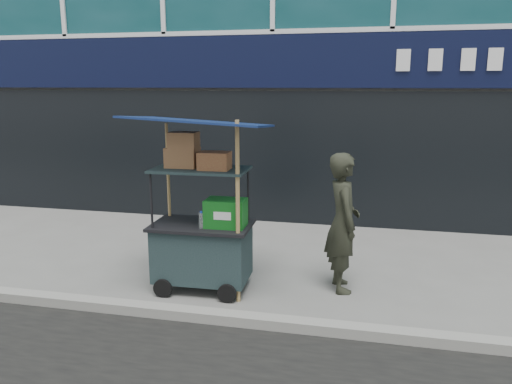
# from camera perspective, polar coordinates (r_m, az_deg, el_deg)

# --- Properties ---
(ground) EXTENTS (80.00, 80.00, 0.00)m
(ground) POSITION_cam_1_polar(r_m,az_deg,el_deg) (5.81, -5.66, -13.51)
(ground) COLOR slate
(ground) RESTS_ON ground
(curb) EXTENTS (80.00, 0.18, 0.12)m
(curb) POSITION_cam_1_polar(r_m,az_deg,el_deg) (5.61, -6.32, -13.81)
(curb) COLOR gray
(curb) RESTS_ON ground
(vendor_cart) EXTENTS (1.64, 1.18, 2.18)m
(vendor_cart) POSITION_cam_1_polar(r_m,az_deg,el_deg) (6.16, -6.07, -4.36)
(vendor_cart) COLOR black
(vendor_cart) RESTS_ON ground
(vendor_man) EXTENTS (0.56, 0.71, 1.72)m
(vendor_man) POSITION_cam_1_polar(r_m,az_deg,el_deg) (6.20, 9.88, -3.44)
(vendor_man) COLOR #26281D
(vendor_man) RESTS_ON ground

